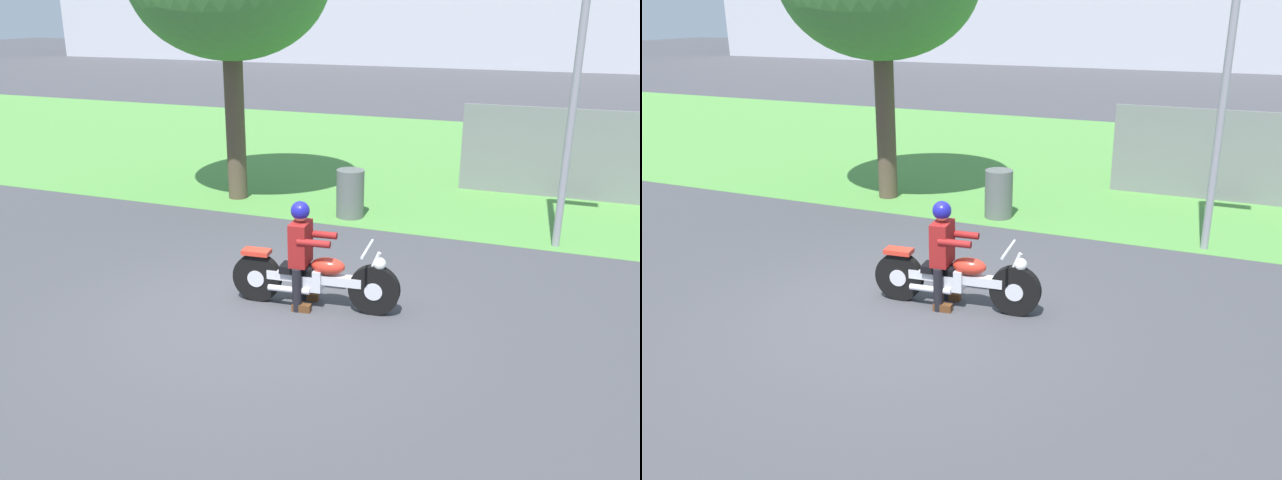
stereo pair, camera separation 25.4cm
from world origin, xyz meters
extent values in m
plane|color=#424247|center=(0.00, 0.00, 0.00)|extent=(120.00, 120.00, 0.00)
cube|color=#549342|center=(0.00, 9.78, 0.00)|extent=(60.00, 12.00, 0.01)
cylinder|color=black|center=(1.38, 0.59, 0.33)|extent=(0.66, 0.18, 0.65)
cylinder|color=silver|center=(1.38, 0.59, 0.33)|extent=(0.24, 0.16, 0.23)
cylinder|color=black|center=(-0.17, 0.44, 0.33)|extent=(0.66, 0.18, 0.65)
cylinder|color=silver|center=(-0.17, 0.44, 0.33)|extent=(0.24, 0.16, 0.23)
cube|color=silver|center=(0.60, 0.52, 0.41)|extent=(1.25, 0.26, 0.12)
cube|color=silver|center=(0.55, 0.51, 0.39)|extent=(0.34, 0.27, 0.28)
ellipsoid|color=red|center=(0.78, 0.53, 0.59)|extent=(0.46, 0.28, 0.22)
cube|color=black|center=(0.38, 0.50, 0.51)|extent=(0.46, 0.28, 0.10)
cube|color=red|center=(-0.17, 0.44, 0.68)|extent=(0.38, 0.23, 0.06)
cylinder|color=silver|center=(1.33, 0.59, 0.58)|extent=(0.26, 0.07, 0.53)
cylinder|color=silver|center=(1.28, 0.58, 0.87)|extent=(0.10, 0.66, 0.04)
sphere|color=white|center=(1.44, 0.60, 0.69)|extent=(0.16, 0.16, 0.16)
cylinder|color=silver|center=(0.32, 0.35, 0.27)|extent=(0.56, 0.13, 0.08)
cylinder|color=black|center=(0.41, 0.68, 0.29)|extent=(0.12, 0.12, 0.58)
cube|color=#593319|center=(0.46, 0.68, 0.05)|extent=(0.25, 0.12, 0.10)
cylinder|color=black|center=(0.44, 0.32, 0.29)|extent=(0.12, 0.12, 0.58)
cube|color=#593319|center=(0.50, 0.33, 0.05)|extent=(0.25, 0.12, 0.10)
cube|color=maroon|center=(0.42, 0.50, 0.86)|extent=(0.26, 0.40, 0.56)
cylinder|color=maroon|center=(0.63, 0.69, 0.94)|extent=(0.43, 0.13, 0.09)
cylinder|color=maroon|center=(0.66, 0.35, 0.94)|extent=(0.43, 0.13, 0.09)
sphere|color=#D8A884|center=(0.42, 0.50, 1.26)|extent=(0.20, 0.20, 0.20)
sphere|color=navy|center=(0.42, 0.50, 1.29)|extent=(0.24, 0.24, 0.24)
cylinder|color=brown|center=(-2.75, 4.77, 1.44)|extent=(0.38, 0.38, 2.88)
cylinder|color=gray|center=(3.41, 4.06, 2.53)|extent=(0.12, 0.12, 5.06)
cylinder|color=#595E5B|center=(-0.21, 4.36, 0.44)|extent=(0.51, 0.51, 0.88)
camera|label=1|loc=(3.48, -6.72, 3.68)|focal=37.07mm
camera|label=2|loc=(3.71, -6.62, 3.68)|focal=37.07mm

